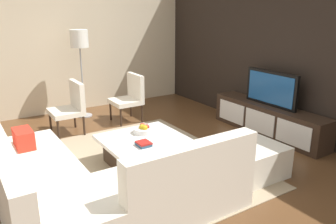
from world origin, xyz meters
TOP-DOWN VIEW (x-y plane):
  - ground_plane at (0.00, 0.00)m, footprint 14.00×14.00m
  - feature_wall_back at (0.00, 2.70)m, footprint 6.40×0.12m
  - side_wall_left at (-3.20, 0.20)m, footprint 0.12×5.20m
  - area_rug at (-0.10, 0.00)m, footprint 3.07×2.59m
  - media_console at (0.00, 2.40)m, footprint 2.14×0.43m
  - television at (0.00, 2.40)m, footprint 1.00×0.06m
  - sectional_couch at (0.51, -0.90)m, footprint 2.41×2.30m
  - coffee_table at (-0.10, 0.10)m, footprint 0.99×1.06m
  - accent_chair_near at (-1.83, -0.32)m, footprint 0.55×0.50m
  - floor_lamp at (-2.61, 0.16)m, footprint 0.33×0.33m
  - ottoman at (0.87, 1.12)m, footprint 0.70×0.70m
  - fruit_bowl at (-0.28, 0.20)m, footprint 0.28×0.28m
  - accent_chair_far at (-1.89, 0.81)m, footprint 0.53×0.50m
  - book_stack at (0.12, -0.02)m, footprint 0.19×0.16m

SIDE VIEW (x-z plane):
  - ground_plane at x=0.00m, z-range 0.00..0.00m
  - area_rug at x=-0.10m, z-range 0.00..0.01m
  - ottoman at x=0.87m, z-range 0.00..0.40m
  - coffee_table at x=-0.10m, z-range 0.01..0.39m
  - media_console at x=0.00m, z-range 0.00..0.50m
  - sectional_couch at x=0.51m, z-range -0.13..0.71m
  - book_stack at x=0.12m, z-range 0.38..0.43m
  - fruit_bowl at x=-0.28m, z-range 0.36..0.49m
  - accent_chair_far at x=-1.89m, z-range 0.06..0.93m
  - accent_chair_near at x=-1.83m, z-range 0.06..0.93m
  - television at x=0.00m, z-range 0.50..1.07m
  - floor_lamp at x=-2.61m, z-range 0.57..2.21m
  - feature_wall_back at x=0.00m, z-range 0.00..2.80m
  - side_wall_left at x=-3.20m, z-range 0.00..2.80m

